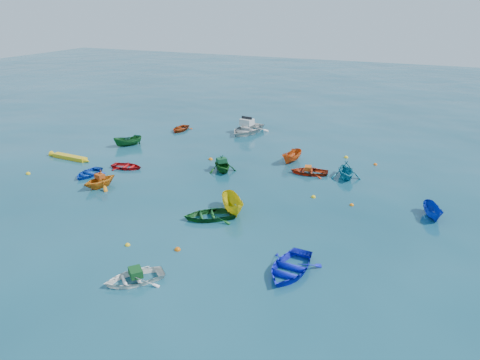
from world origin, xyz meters
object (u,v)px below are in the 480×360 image
at_px(dinghy_blue_sw, 88,176).
at_px(motorboat_white, 247,133).
at_px(dinghy_white_near, 134,281).
at_px(kayak_yellow, 70,159).
at_px(dinghy_blue_se, 289,272).

height_order(dinghy_blue_sw, motorboat_white, motorboat_white).
relative_size(dinghy_white_near, kayak_yellow, 0.70).
relative_size(dinghy_blue_sw, dinghy_white_near, 0.93).
xyz_separation_m(dinghy_white_near, kayak_yellow, (-15.81, 12.87, 0.00)).
relative_size(dinghy_blue_sw, dinghy_blue_se, 0.74).
bearing_deg(motorboat_white, dinghy_blue_se, -53.30).
bearing_deg(kayak_yellow, motorboat_white, -34.34).
height_order(dinghy_blue_sw, kayak_yellow, dinghy_blue_sw).
height_order(dinghy_blue_se, motorboat_white, motorboat_white).
distance_m(dinghy_blue_sw, dinghy_blue_se, 19.39).
bearing_deg(dinghy_blue_sw, kayak_yellow, 146.13).
bearing_deg(dinghy_white_near, motorboat_white, 143.28).
bearing_deg(motorboat_white, kayak_yellow, -118.49).
bearing_deg(dinghy_white_near, kayak_yellow, -177.57).
distance_m(dinghy_blue_se, kayak_yellow, 24.08).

